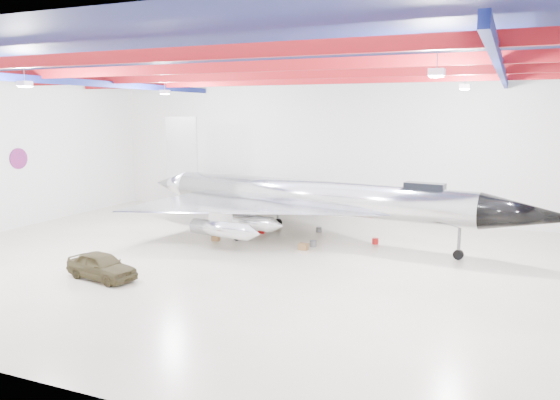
% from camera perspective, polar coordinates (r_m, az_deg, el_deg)
% --- Properties ---
extents(floor, '(40.00, 40.00, 0.00)m').
position_cam_1_polar(floor, '(30.61, -2.32, -6.56)').
color(floor, '#B9AC93').
rests_on(floor, ground).
extents(wall_back, '(40.00, 0.00, 40.00)m').
position_cam_1_polar(wall_back, '(43.58, 6.16, 5.44)').
color(wall_back, silver).
rests_on(wall_back, floor).
extents(ceiling, '(40.00, 40.00, 0.00)m').
position_cam_1_polar(ceiling, '(29.59, -2.46, 14.41)').
color(ceiling, '#0A0F38').
rests_on(ceiling, wall_back).
extents(ceiling_structure, '(39.50, 29.50, 1.08)m').
position_cam_1_polar(ceiling_structure, '(29.54, -2.45, 13.11)').
color(ceiling_structure, maroon).
rests_on(ceiling_structure, ceiling).
extents(wall_roundel, '(0.10, 1.50, 1.50)m').
position_cam_1_polar(wall_roundel, '(43.50, -25.65, 3.92)').
color(wall_roundel, '#B21414').
rests_on(wall_roundel, wall_left).
extents(jet_aircraft, '(29.17, 18.76, 7.97)m').
position_cam_1_polar(jet_aircraft, '(35.41, 3.30, -0.08)').
color(jet_aircraft, silver).
rests_on(jet_aircraft, floor).
extents(jeep, '(4.24, 2.31, 1.37)m').
position_cam_1_polar(jeep, '(28.92, -18.14, -6.55)').
color(jeep, '#3E371F').
rests_on(jeep, floor).
extents(crate_ply, '(0.54, 0.46, 0.35)m').
position_cam_1_polar(crate_ply, '(35.88, -6.73, -3.98)').
color(crate_ply, olive).
rests_on(crate_ply, floor).
extents(toolbox_red, '(0.51, 0.44, 0.31)m').
position_cam_1_polar(toolbox_red, '(37.80, -1.96, -3.27)').
color(toolbox_red, '#A31011').
rests_on(toolbox_red, floor).
extents(engine_drum, '(0.48, 0.48, 0.39)m').
position_cam_1_polar(engine_drum, '(34.16, 3.48, -4.56)').
color(engine_drum, '#59595B').
rests_on(engine_drum, floor).
extents(crate_small, '(0.36, 0.31, 0.23)m').
position_cam_1_polar(crate_small, '(37.49, -5.08, -3.47)').
color(crate_small, '#59595B').
rests_on(crate_small, floor).
extents(tool_chest, '(0.45, 0.45, 0.38)m').
position_cam_1_polar(tool_chest, '(35.30, 9.93, -4.25)').
color(tool_chest, '#A31011').
rests_on(tool_chest, floor).
extents(oil_barrel, '(0.60, 0.51, 0.39)m').
position_cam_1_polar(oil_barrel, '(33.35, 2.45, -4.89)').
color(oil_barrel, olive).
rests_on(oil_barrel, floor).
extents(spares_box, '(0.47, 0.47, 0.35)m').
position_cam_1_polar(spares_box, '(38.27, 4.09, -3.10)').
color(spares_box, '#59595B').
rests_on(spares_box, floor).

